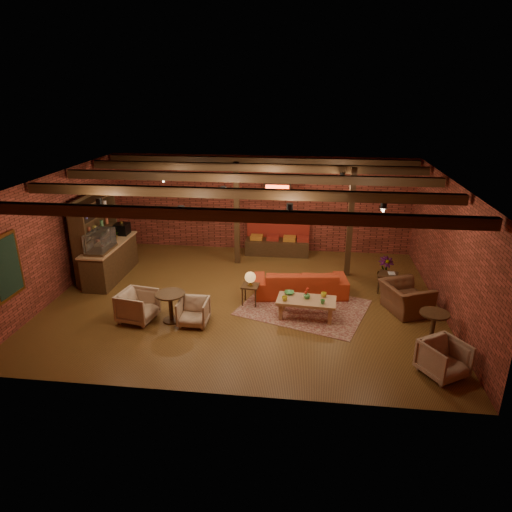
# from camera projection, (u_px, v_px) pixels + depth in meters

# --- Properties ---
(floor) EXTENTS (10.00, 10.00, 0.00)m
(floor) POSITION_uv_depth(u_px,v_px,m) (245.00, 299.00, 12.13)
(floor) COLOR #3E260F
(floor) RESTS_ON ground
(ceiling) EXTENTS (10.00, 8.00, 0.02)m
(ceiling) POSITION_uv_depth(u_px,v_px,m) (243.00, 179.00, 11.00)
(ceiling) COLOR black
(ceiling) RESTS_ON wall_back
(wall_back) EXTENTS (10.00, 0.02, 3.20)m
(wall_back) POSITION_uv_depth(u_px,v_px,m) (261.00, 204.00, 15.28)
(wall_back) COLOR maroon
(wall_back) RESTS_ON ground
(wall_front) EXTENTS (10.00, 0.02, 3.20)m
(wall_front) POSITION_uv_depth(u_px,v_px,m) (211.00, 316.00, 7.85)
(wall_front) COLOR maroon
(wall_front) RESTS_ON ground
(wall_left) EXTENTS (0.02, 8.00, 3.20)m
(wall_left) POSITION_uv_depth(u_px,v_px,m) (58.00, 235.00, 12.12)
(wall_left) COLOR maroon
(wall_left) RESTS_ON ground
(wall_right) EXTENTS (0.02, 8.00, 3.20)m
(wall_right) POSITION_uv_depth(u_px,v_px,m) (449.00, 250.00, 11.01)
(wall_right) COLOR maroon
(wall_right) RESTS_ON ground
(ceiling_beams) EXTENTS (9.80, 6.40, 0.22)m
(ceiling_beams) POSITION_uv_depth(u_px,v_px,m) (243.00, 184.00, 11.04)
(ceiling_beams) COLOR black
(ceiling_beams) RESTS_ON ceiling
(ceiling_pipe) EXTENTS (9.60, 0.12, 0.12)m
(ceiling_pipe) POSITION_uv_depth(u_px,v_px,m) (252.00, 181.00, 12.61)
(ceiling_pipe) COLOR black
(ceiling_pipe) RESTS_ON ceiling
(post_left) EXTENTS (0.16, 0.16, 3.20)m
(post_left) POSITION_uv_depth(u_px,v_px,m) (237.00, 214.00, 14.05)
(post_left) COLOR black
(post_left) RESTS_ON ground
(post_right) EXTENTS (0.16, 0.16, 3.20)m
(post_right) POSITION_uv_depth(u_px,v_px,m) (350.00, 223.00, 13.11)
(post_right) COLOR black
(post_right) RESTS_ON ground
(service_counter) EXTENTS (0.80, 2.50, 1.60)m
(service_counter) POSITION_uv_depth(u_px,v_px,m) (110.00, 252.00, 13.23)
(service_counter) COLOR black
(service_counter) RESTS_ON ground
(plant_counter) EXTENTS (0.35, 0.39, 0.30)m
(plant_counter) POSITION_uv_depth(u_px,v_px,m) (114.00, 236.00, 13.26)
(plant_counter) COLOR #337F33
(plant_counter) RESTS_ON service_counter
(shelving_hutch) EXTENTS (0.52, 2.00, 2.40)m
(shelving_hutch) POSITION_uv_depth(u_px,v_px,m) (96.00, 237.00, 13.23)
(shelving_hutch) COLOR black
(shelving_hutch) RESTS_ON ground
(chalkboard_menu) EXTENTS (0.08, 0.96, 1.46)m
(chalkboard_menu) POSITION_uv_depth(u_px,v_px,m) (6.00, 267.00, 9.98)
(chalkboard_menu) COLOR black
(chalkboard_menu) RESTS_ON wall_left
(banquette) EXTENTS (2.10, 0.70, 1.00)m
(banquette) POSITION_uv_depth(u_px,v_px,m) (277.00, 240.00, 15.18)
(banquette) COLOR maroon
(banquette) RESTS_ON ground
(service_sign) EXTENTS (0.86, 0.06, 0.30)m
(service_sign) POSITION_uv_depth(u_px,v_px,m) (277.00, 188.00, 14.11)
(service_sign) COLOR #FF3C19
(service_sign) RESTS_ON ceiling
(ceiling_spotlights) EXTENTS (6.40, 4.40, 0.28)m
(ceiling_spotlights) POSITION_uv_depth(u_px,v_px,m) (244.00, 193.00, 11.12)
(ceiling_spotlights) COLOR black
(ceiling_spotlights) RESTS_ON ceiling
(rug) EXTENTS (3.57, 3.13, 0.01)m
(rug) POSITION_uv_depth(u_px,v_px,m) (304.00, 307.00, 11.65)
(rug) COLOR maroon
(rug) RESTS_ON floor
(sofa) EXTENTS (2.58, 1.28, 0.72)m
(sofa) POSITION_uv_depth(u_px,v_px,m) (300.00, 282.00, 12.25)
(sofa) COLOR #A52F16
(sofa) RESTS_ON floor
(coffee_table) EXTENTS (1.46, 0.81, 0.74)m
(coffee_table) POSITION_uv_depth(u_px,v_px,m) (306.00, 301.00, 11.03)
(coffee_table) COLOR #A37F4C
(coffee_table) RESTS_ON floor
(side_table_lamp) EXTENTS (0.46, 0.46, 0.89)m
(side_table_lamp) POSITION_uv_depth(u_px,v_px,m) (250.00, 280.00, 11.62)
(side_table_lamp) COLOR black
(side_table_lamp) RESTS_ON floor
(round_table_left) EXTENTS (0.70, 0.70, 0.73)m
(round_table_left) POSITION_uv_depth(u_px,v_px,m) (171.00, 302.00, 10.82)
(round_table_left) COLOR black
(round_table_left) RESTS_ON floor
(armchair_a) EXTENTS (0.88, 0.92, 0.82)m
(armchair_a) POSITION_uv_depth(u_px,v_px,m) (138.00, 305.00, 10.89)
(armchair_a) COLOR beige
(armchair_a) RESTS_ON floor
(armchair_b) EXTENTS (0.68, 0.64, 0.70)m
(armchair_b) POSITION_uv_depth(u_px,v_px,m) (193.00, 311.00, 10.73)
(armchair_b) COLOR beige
(armchair_b) RESTS_ON floor
(armchair_right) EXTENTS (1.12, 1.34, 1.00)m
(armchair_right) POSITION_uv_depth(u_px,v_px,m) (406.00, 293.00, 11.28)
(armchair_right) COLOR brown
(armchair_right) RESTS_ON floor
(side_table_book) EXTENTS (0.62, 0.62, 0.57)m
(side_table_book) POSITION_uv_depth(u_px,v_px,m) (388.00, 275.00, 12.35)
(side_table_book) COLOR black
(side_table_book) RESTS_ON floor
(round_table_right) EXTENTS (0.62, 0.62, 0.73)m
(round_table_right) POSITION_uv_depth(u_px,v_px,m) (433.00, 323.00, 9.92)
(round_table_right) COLOR black
(round_table_right) RESTS_ON floor
(armchair_far) EXTENTS (1.04, 1.02, 0.79)m
(armchair_far) POSITION_uv_depth(u_px,v_px,m) (444.00, 357.00, 8.82)
(armchair_far) COLOR beige
(armchair_far) RESTS_ON floor
(plant_tall) EXTENTS (1.66, 1.66, 2.39)m
(plant_tall) POSITION_uv_depth(u_px,v_px,m) (388.00, 244.00, 12.64)
(plant_tall) COLOR #4C7F4C
(plant_tall) RESTS_ON floor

